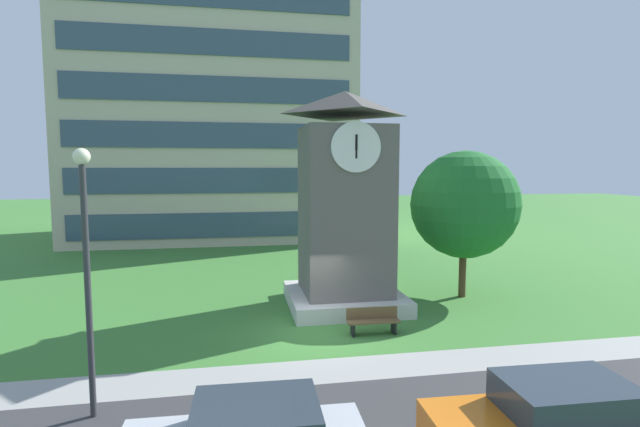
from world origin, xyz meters
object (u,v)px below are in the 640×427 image
Objects in this scene: street_lamp at (86,254)px; tree_streetside at (464,205)px; clock_tower at (345,213)px; park_bench at (373,320)px; parked_car_orange at (556,424)px.

tree_streetside is at bearing 31.23° from street_lamp.
tree_streetside is (5.44, 0.42, 0.25)m from clock_tower.
clock_tower is 1.36× the size of tree_streetside.
park_bench is at bearing 27.53° from street_lamp.
clock_tower is 1.83× the size of parked_car_orange.
tree_streetside is 1.35× the size of parked_car_orange.
street_lamp is 1.28× the size of parked_car_orange.
tree_streetside is (13.06, 7.92, 0.33)m from street_lamp.
parked_car_orange reaches higher than park_bench.
street_lamp is (-7.83, -4.08, 3.29)m from park_bench.
street_lamp reaches higher than park_bench.
parked_car_orange is (1.28, -7.61, 0.40)m from park_bench.
street_lamp reaches higher than parked_car_orange.
clock_tower is at bearing 93.37° from park_bench.
clock_tower reaches higher than parked_car_orange.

